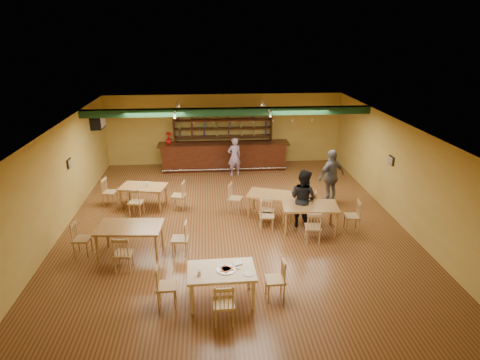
{
  "coord_description": "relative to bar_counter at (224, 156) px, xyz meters",
  "views": [
    {
      "loc": [
        -0.73,
        -11.41,
        5.57
      ],
      "look_at": [
        0.24,
        0.6,
        1.15
      ],
      "focal_mm": 30.98,
      "sensor_mm": 36.0,
      "label": 1
    }
  ],
  "objects": [
    {
      "name": "floor",
      "position": [
        0.07,
        -5.15,
        -0.56
      ],
      "size": [
        12.0,
        12.0,
        0.0
      ],
      "primitive_type": "plane",
      "color": "brown",
      "rests_on": "ground"
    },
    {
      "name": "ceiling_beam",
      "position": [
        0.07,
        -2.35,
        2.31
      ],
      "size": [
        10.0,
        0.3,
        0.25
      ],
      "primitive_type": "cube",
      "color": "#113319",
      "rests_on": "ceiling"
    },
    {
      "name": "track_rail_left",
      "position": [
        -1.73,
        -1.75,
        2.38
      ],
      "size": [
        0.05,
        2.5,
        0.05
      ],
      "primitive_type": "cube",
      "color": "silver",
      "rests_on": "ceiling"
    },
    {
      "name": "track_rail_right",
      "position": [
        1.47,
        -1.75,
        2.38
      ],
      "size": [
        0.05,
        2.5,
        0.05
      ],
      "primitive_type": "cube",
      "color": "silver",
      "rests_on": "ceiling"
    },
    {
      "name": "ac_unit",
      "position": [
        -4.73,
        -0.95,
        1.79
      ],
      "size": [
        0.34,
        0.7,
        0.48
      ],
      "primitive_type": "cube",
      "color": "silver",
      "rests_on": "wall_left"
    },
    {
      "name": "picture_left",
      "position": [
        -4.9,
        -4.15,
        1.14
      ],
      "size": [
        0.04,
        0.34,
        0.28
      ],
      "primitive_type": "cube",
      "color": "black",
      "rests_on": "wall_left"
    },
    {
      "name": "picture_right",
      "position": [
        5.04,
        -4.65,
        1.14
      ],
      "size": [
        0.04,
        0.34,
        0.28
      ],
      "primitive_type": "cube",
      "color": "black",
      "rests_on": "wall_right"
    },
    {
      "name": "bar_counter",
      "position": [
        0.0,
        0.0,
        0.0
      ],
      "size": [
        5.39,
        0.85,
        1.13
      ],
      "primitive_type": "cube",
      "color": "black",
      "rests_on": "ground"
    },
    {
      "name": "back_bar_hutch",
      "position": [
        0.0,
        0.63,
        0.57
      ],
      "size": [
        4.17,
        0.4,
        2.28
      ],
      "primitive_type": "cube",
      "color": "black",
      "rests_on": "ground"
    },
    {
      "name": "poinsettia",
      "position": [
        -2.24,
        0.0,
        0.81
      ],
      "size": [
        0.36,
        0.36,
        0.5
      ],
      "primitive_type": "imported",
      "rotation": [
        0.0,
        0.0,
        0.35
      ],
      "color": "#9E130E",
      "rests_on": "bar_counter"
    },
    {
      "name": "dining_table_a",
      "position": [
        -2.81,
        -3.73,
        -0.2
      ],
      "size": [
        1.61,
        1.16,
        0.73
      ],
      "primitive_type": "cube",
      "rotation": [
        0.0,
        0.0,
        -0.21
      ],
      "color": "#A16939",
      "rests_on": "ground"
    },
    {
      "name": "dining_table_b",
      "position": [
        1.28,
        -4.75,
        -0.2
      ],
      "size": [
        1.67,
        1.32,
        0.73
      ],
      "primitive_type": "cube",
      "rotation": [
        0.0,
        0.0,
        -0.35
      ],
      "color": "#A16939",
      "rests_on": "ground"
    },
    {
      "name": "dining_table_c",
      "position": [
        -2.72,
        -6.84,
        -0.16
      ],
      "size": [
        1.71,
        1.11,
        0.82
      ],
      "primitive_type": "cube",
      "rotation": [
        0.0,
        0.0,
        -0.08
      ],
      "color": "#A16939",
      "rests_on": "ground"
    },
    {
      "name": "dining_table_d",
      "position": [
        2.23,
        -5.83,
        -0.17
      ],
      "size": [
        1.67,
        1.11,
        0.79
      ],
      "primitive_type": "cube",
      "rotation": [
        0.0,
        0.0,
        -0.11
      ],
      "color": "#A16939",
      "rests_on": "ground"
    },
    {
      "name": "near_table",
      "position": [
        -0.45,
        -9.0,
        -0.18
      ],
      "size": [
        1.46,
        0.95,
        0.77
      ],
      "primitive_type": "cube",
      "rotation": [
        0.0,
        0.0,
        0.02
      ],
      "color": "#D7B590",
      "rests_on": "ground"
    },
    {
      "name": "pizza_tray",
      "position": [
        -0.35,
        -9.0,
        0.21
      ],
      "size": [
        0.43,
        0.43,
        0.01
      ],
      "primitive_type": "cylinder",
      "rotation": [
        0.0,
        0.0,
        -0.08
      ],
      "color": "silver",
      "rests_on": "near_table"
    },
    {
      "name": "parmesan_shaker",
      "position": [
        -0.91,
        -9.15,
        0.26
      ],
      "size": [
        0.08,
        0.08,
        0.11
      ],
      "primitive_type": "cylinder",
      "rotation": [
        0.0,
        0.0,
        0.02
      ],
      "color": "#EAE5C6",
      "rests_on": "near_table"
    },
    {
      "name": "napkin_stack",
      "position": [
        -0.09,
        -8.79,
        0.22
      ],
      "size": [
        0.24,
        0.21,
        0.03
      ],
      "primitive_type": "cube",
      "rotation": [
        0.0,
        0.0,
        0.39
      ],
      "color": "white",
      "rests_on": "near_table"
    },
    {
      "name": "pizza_server",
      "position": [
        -0.19,
        -8.95,
        0.22
      ],
      "size": [
        0.33,
        0.21,
        0.0
      ],
      "primitive_type": "cube",
      "rotation": [
        0.0,
        0.0,
        -0.4
      ],
      "color": "silver",
      "rests_on": "pizza_tray"
    },
    {
      "name": "side_plate",
      "position": [
        0.11,
        -9.2,
        0.21
      ],
      "size": [
        0.22,
        0.22,
        0.01
      ],
      "primitive_type": "cylinder",
      "rotation": [
        0.0,
        0.0,
        0.02
      ],
      "color": "white",
      "rests_on": "near_table"
    },
    {
      "name": "patron_bar",
      "position": [
        0.38,
        -0.83,
        0.21
      ],
      "size": [
        0.66,
        0.54,
        1.55
      ],
      "primitive_type": "imported",
      "rotation": [
        0.0,
        0.0,
        3.47
      ],
      "color": "#7E489D",
      "rests_on": "ground"
    },
    {
      "name": "patron_right_a",
      "position": [
        2.08,
        -5.55,
        0.32
      ],
      "size": [
        1.07,
        1.09,
        1.77
      ],
      "primitive_type": "imported",
      "rotation": [
        0.0,
        0.0,
        2.3
      ],
      "color": "black",
      "rests_on": "ground"
    },
    {
      "name": "patron_right_b",
      "position": [
        3.43,
        -3.83,
        0.36
      ],
      "size": [
        1.17,
        0.9,
        1.85
      ],
      "primitive_type": "imported",
      "rotation": [
        0.0,
        0.0,
        3.62
      ],
      "color": "slate",
      "rests_on": "ground"
    }
  ]
}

